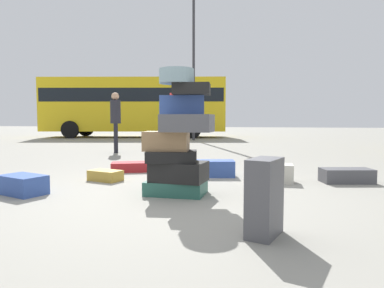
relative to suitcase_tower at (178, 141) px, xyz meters
name	(u,v)px	position (x,y,z in m)	size (l,w,h in m)	color
ground_plane	(164,195)	(-0.16, -0.09, -0.70)	(80.00, 80.00, 0.00)	gray
suitcase_tower	(178,141)	(0.00, 0.00, 0.00)	(0.91, 0.80, 1.60)	#26594C
suitcase_tan_foreground_far	(105,175)	(-1.37, 0.73, -0.61)	(0.50, 0.30, 0.16)	#B28C33
suitcase_maroon_white_trunk	(132,167)	(-1.33, 1.73, -0.61)	(0.74, 0.38, 0.17)	maroon
suitcase_navy_foreground_near	(211,168)	(0.20, 1.48, -0.56)	(0.79, 0.36, 0.27)	#334F99
suitcase_cream_behind_tower	(272,173)	(1.20, 1.16, -0.56)	(0.62, 0.35, 0.28)	beige
suitcase_charcoal_left_side	(265,197)	(1.08, -1.37, -0.37)	(0.21, 0.39, 0.64)	#4C4C51
suitcase_charcoal_upright_blue	(347,176)	(2.32, 1.34, -0.59)	(0.75, 0.35, 0.21)	#4C4C51
suitcase_navy_right_side	(23,185)	(-1.97, -0.39, -0.57)	(0.59, 0.37, 0.25)	#334F99
person_bearded_onlooker	(116,117)	(-3.15, 5.07, 0.35)	(0.30, 0.32, 1.75)	black
person_tourist_with_camera	(177,116)	(-0.66, 2.52, 0.33)	(0.30, 0.33, 1.72)	brown
person_passerby_in_red	(174,118)	(-1.65, 6.00, 0.33)	(0.30, 0.32, 1.72)	black
parked_bus	(135,104)	(-5.84, 13.56, 1.14)	(10.00, 4.33, 3.15)	yellow
lamp_post	(194,40)	(-2.11, 11.34, 3.88)	(0.36, 0.36, 7.17)	#333338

